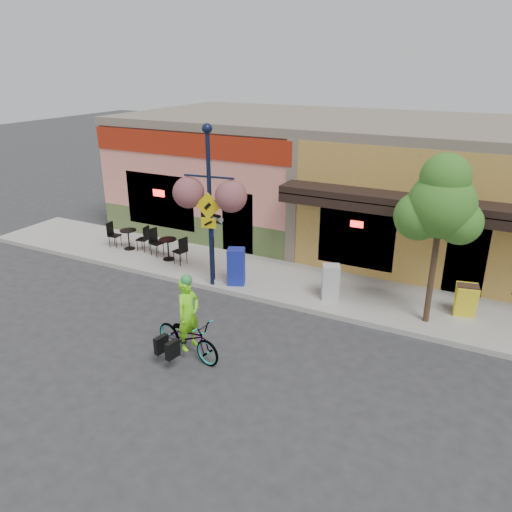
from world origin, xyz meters
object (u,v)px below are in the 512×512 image
Objects in this scene: lamp_post at (210,208)px; newspaper_box_blue at (236,266)px; street_tree at (437,241)px; building at (358,179)px; cyclist_rider at (189,324)px; bicycle at (188,337)px; one_way_sign at (213,247)px; newspaper_box_grey at (331,282)px.

newspaper_box_blue is (0.62, 0.37, -1.82)m from lamp_post.
lamp_post is 1.08× the size of street_tree.
building reaches higher than cyclist_rider.
cyclist_rider is at bearing -79.37° from bicycle.
street_tree is at bearing 15.61° from one_way_sign.
one_way_sign is (-2.49, -6.50, -1.03)m from building.
one_way_sign is 6.39m from street_tree.
building is at bearing 5.95° from cyclist_rider.
cyclist_rider is 4.10m from one_way_sign.
newspaper_box_blue is at bearing 23.87° from cyclist_rider.
bicycle is 4.13m from one_way_sign.
one_way_sign is at bearing 105.68° from lamp_post.
newspaper_box_grey is 0.23× the size of street_tree.
lamp_post is 6.17m from street_tree.
building is 16.27× the size of newspaper_box_blue.
newspaper_box_grey is at bearing -14.88° from cyclist_rider.
cyclist_rider is (-0.84, -10.24, -1.39)m from building.
cyclist_rider is 0.80× the size of one_way_sign.
street_tree reaches higher than newspaper_box_grey.
building is 10.37m from cyclist_rider.
bicycle is at bearing -94.96° from building.
one_way_sign is at bearing 160.28° from newspaper_box_blue.
building is 9.61× the size of bicycle.
building is at bearing 121.24° from street_tree.
cyclist_rider is 4.57m from newspaper_box_grey.
lamp_post is (-1.51, 3.40, 1.67)m from cyclist_rider.
lamp_post is at bearing 34.56° from cyclist_rider.
building is at bearing 82.28° from one_way_sign.
bicycle is at bearing -74.55° from lamp_post.
street_tree reaches higher than bicycle.
lamp_post is (-1.46, 3.40, 2.03)m from bicycle.
cyclist_rider reaches higher than newspaper_box_blue.
cyclist_rider is 0.39× the size of street_tree.
newspaper_box_grey is (2.85, 0.34, -0.06)m from newspaper_box_blue.
street_tree is (2.66, -0.12, 1.70)m from newspaper_box_grey.
newspaper_box_blue is 5.76m from street_tree.
one_way_sign is 0.92m from newspaper_box_blue.
building is at bearing 76.55° from newspaper_box_grey.
street_tree is (4.68, 4.00, 1.85)m from bicycle.
building is at bearing 5.67° from bicycle.
newspaper_box_grey is at bearing 3.84° from lamp_post.
street_tree is (6.14, 0.59, -0.18)m from lamp_post.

